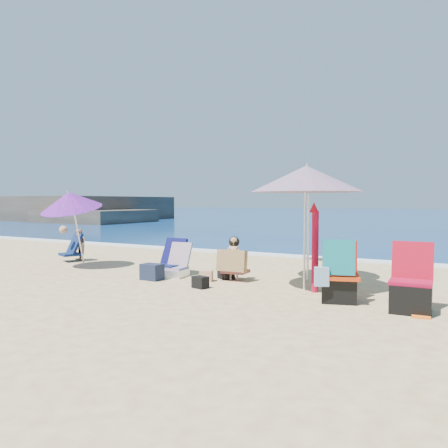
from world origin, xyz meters
The scene contains 19 objects.
ground centered at (0.00, 0.00, 0.00)m, with size 120.00×120.00×0.00m.
sea centered at (0.00, 45.00, -0.05)m, with size 120.00×80.00×0.12m.
foam centered at (0.00, 5.10, 0.02)m, with size 120.00×0.50×0.04m.
headland centered at (-27.29, 19.73, 0.57)m, with size 20.50×11.50×2.60m.
umbrella_turquoise centered at (1.36, 0.91, 1.92)m, with size 2.40×2.40×2.18m.
umbrella_striped centered at (1.06, 1.89, 1.97)m, with size 1.87×1.87×2.25m.
umbrella_blue centered at (-4.17, 0.72, 1.55)m, with size 1.56×1.61×1.89m.
furled_umbrella centered at (1.55, 0.83, 0.84)m, with size 0.17×0.17×1.52m.
chair_navy centered at (-1.68, 1.07, 0.20)m, with size 0.57×0.67×0.75m.
chair_rainbow centered at (-1.43, 0.99, 0.18)m, with size 0.54×0.65×0.67m.
camp_chair_left centered at (3.12, 0.19, 0.29)m, with size 0.57×0.59×0.96m.
camp_chair_right centered at (2.09, 0.29, 0.35)m, with size 0.68×0.76×0.97m.
person_center centered at (-0.15, 1.10, 0.42)m, with size 0.59×0.49×0.86m.
person_left centered at (-5.00, 1.63, 0.42)m, with size 0.66×0.74×0.92m.
bag_navy_a centered at (-1.58, 0.41, 0.16)m, with size 0.41×0.30×0.31m.
bag_black_a centered at (-0.37, 1.21, 0.12)m, with size 0.39×0.36×0.23m.
bag_tan centered at (-0.58, 0.79, 0.10)m, with size 0.28×0.24×0.21m.
bag_black_b centered at (-0.32, 0.18, 0.10)m, with size 0.31×0.25×0.21m.
orange_item centered at (3.28, -0.11, 0.02)m, with size 0.24×0.13×0.03m.
Camera 1 is at (3.77, -6.32, 1.54)m, focal length 35.07 mm.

